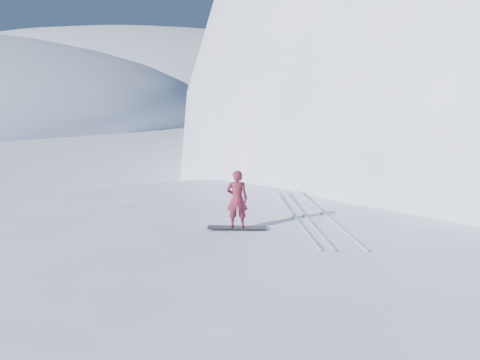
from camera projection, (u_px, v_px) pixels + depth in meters
The scene contains 7 objects.
near_ridge at pixel (352, 316), 12.72m from camera, with size 36.00×28.00×4.80m, color white.
peak_shoulder at pixel (458, 182), 28.58m from camera, with size 28.00×24.00×18.00m, color white.
far_ridge_c at pixel (125, 101), 119.89m from camera, with size 140.00×90.00×36.00m, color white.
wind_bumps at pixel (296, 331), 11.98m from camera, with size 16.00×14.40×1.00m.
snowboard at pixel (237, 228), 12.55m from camera, with size 1.59×0.30×0.03m, color black.
snowboarder at pixel (237, 199), 12.38m from camera, with size 0.57×0.37×1.56m, color maroon.
board_tracks at pixel (307, 214), 13.79m from camera, with size 2.33×5.90×0.04m.
Camera 1 is at (-1.14, -8.80, 6.42)m, focal length 35.00 mm.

